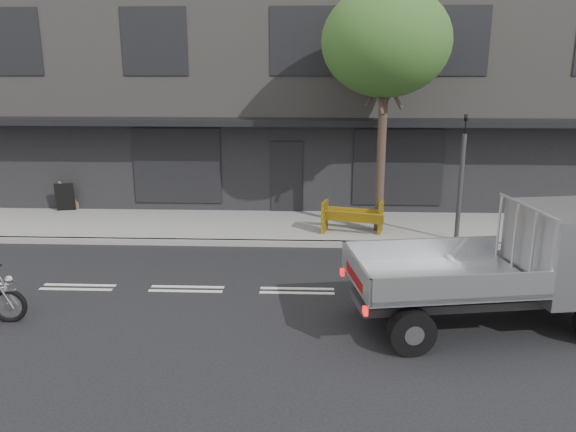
% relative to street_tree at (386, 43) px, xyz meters
% --- Properties ---
extents(ground, '(80.00, 80.00, 0.00)m').
position_rel_street_tree_xyz_m(ground, '(-2.20, -4.20, -5.28)').
color(ground, black).
rests_on(ground, ground).
extents(sidewalk, '(32.00, 3.20, 0.15)m').
position_rel_street_tree_xyz_m(sidewalk, '(-2.20, 0.50, -5.20)').
color(sidewalk, gray).
rests_on(sidewalk, ground).
extents(kerb, '(32.00, 0.20, 0.15)m').
position_rel_street_tree_xyz_m(kerb, '(-2.20, -1.10, -5.20)').
color(kerb, gray).
rests_on(kerb, ground).
extents(building_main, '(26.00, 10.00, 8.00)m').
position_rel_street_tree_xyz_m(building_main, '(-2.20, 7.10, -1.28)').
color(building_main, slate).
rests_on(building_main, ground).
extents(street_tree, '(3.40, 3.40, 6.74)m').
position_rel_street_tree_xyz_m(street_tree, '(0.00, 0.00, 0.00)').
color(street_tree, '#382B21').
rests_on(street_tree, ground).
extents(traffic_light_pole, '(0.12, 0.12, 3.50)m').
position_rel_street_tree_xyz_m(traffic_light_pole, '(2.00, -0.85, -3.63)').
color(traffic_light_pole, '#2D2D30').
rests_on(traffic_light_pole, ground).
extents(flatbed_ute, '(5.24, 2.76, 2.31)m').
position_rel_street_tree_xyz_m(flatbed_ute, '(2.45, -5.50, -3.96)').
color(flatbed_ute, black).
rests_on(flatbed_ute, ground).
extents(construction_barrier, '(1.79, 1.09, 0.94)m').
position_rel_street_tree_xyz_m(construction_barrier, '(-0.75, -0.46, -4.66)').
color(construction_barrier, '#E5A70C').
rests_on(construction_barrier, sidewalk).
extents(sandwich_board, '(0.66, 0.51, 0.92)m').
position_rel_street_tree_xyz_m(sandwich_board, '(-9.82, 1.80, -4.67)').
color(sandwich_board, black).
rests_on(sandwich_board, sidewalk).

